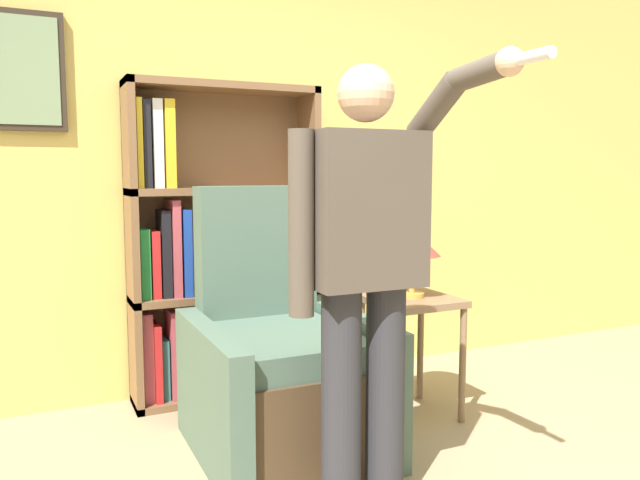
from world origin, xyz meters
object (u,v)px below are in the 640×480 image
at_px(armchair, 279,368).
at_px(side_table, 411,319).
at_px(person_standing, 365,265).
at_px(table_lamp, 412,245).
at_px(bookcase, 205,248).

relative_size(armchair, side_table, 1.91).
bearing_deg(armchair, person_standing, -84.59).
bearing_deg(armchair, table_lamp, 3.01).
bearing_deg(person_standing, armchair, 95.41).
relative_size(armchair, table_lamp, 3.45).
bearing_deg(bookcase, armchair, -79.50).
xyz_separation_m(bookcase, armchair, (0.14, -0.78, -0.50)).
bearing_deg(person_standing, side_table, 47.03).
bearing_deg(person_standing, table_lamp, 47.03).
xyz_separation_m(armchair, person_standing, (0.07, -0.71, 0.59)).
height_order(bookcase, person_standing, bookcase).
xyz_separation_m(bookcase, person_standing, (0.21, -1.49, 0.09)).
xyz_separation_m(side_table, table_lamp, (0.00, 0.00, 0.40)).
xyz_separation_m(armchair, table_lamp, (0.77, 0.04, 0.55)).
relative_size(side_table, table_lamp, 1.81).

